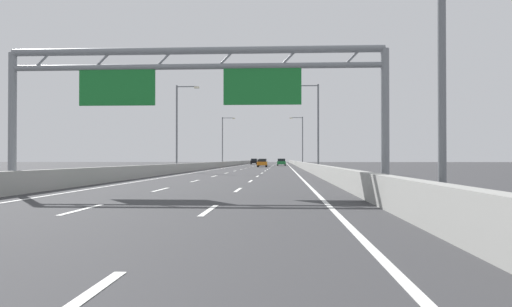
{
  "coord_description": "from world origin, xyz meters",
  "views": [
    {
      "loc": [
        3.83,
        -1.13,
        1.43
      ],
      "look_at": [
        0.86,
        54.57,
        2.05
      ],
      "focal_mm": 34.68,
      "sensor_mm": 36.0,
      "label": 1
    }
  ],
  "objects_px": {
    "silver_car": "(263,162)",
    "streetlamp_right_far": "(301,138)",
    "streetlamp_left_mid": "(179,123)",
    "green_car": "(281,162)",
    "sign_gantry": "(194,82)",
    "orange_car": "(262,163)",
    "streetlamp_left_far": "(224,138)",
    "streetlamp_right_mid": "(316,122)",
    "black_car": "(254,161)"
  },
  "relations": [
    {
      "from": "black_car",
      "to": "orange_car",
      "type": "bearing_deg",
      "value": -84.75
    },
    {
      "from": "sign_gantry",
      "to": "streetlamp_left_far",
      "type": "height_order",
      "value": "streetlamp_left_far"
    },
    {
      "from": "streetlamp_left_far",
      "to": "green_car",
      "type": "height_order",
      "value": "streetlamp_left_far"
    },
    {
      "from": "streetlamp_right_far",
      "to": "orange_car",
      "type": "relative_size",
      "value": 2.26
    },
    {
      "from": "sign_gantry",
      "to": "streetlamp_left_mid",
      "type": "height_order",
      "value": "streetlamp_left_mid"
    },
    {
      "from": "streetlamp_left_mid",
      "to": "sign_gantry",
      "type": "bearing_deg",
      "value": -76.93
    },
    {
      "from": "streetlamp_right_mid",
      "to": "black_car",
      "type": "bearing_deg",
      "value": 98.25
    },
    {
      "from": "orange_car",
      "to": "silver_car",
      "type": "bearing_deg",
      "value": 91.61
    },
    {
      "from": "streetlamp_left_mid",
      "to": "streetlamp_left_far",
      "type": "bearing_deg",
      "value": 90.0
    },
    {
      "from": "sign_gantry",
      "to": "streetlamp_right_mid",
      "type": "height_order",
      "value": "streetlamp_right_mid"
    },
    {
      "from": "streetlamp_right_mid",
      "to": "silver_car",
      "type": "relative_size",
      "value": 2.26
    },
    {
      "from": "silver_car",
      "to": "green_car",
      "type": "bearing_deg",
      "value": 27.16
    },
    {
      "from": "silver_car",
      "to": "streetlamp_right_far",
      "type": "bearing_deg",
      "value": -43.07
    },
    {
      "from": "green_car",
      "to": "streetlamp_left_far",
      "type": "bearing_deg",
      "value": -140.78
    },
    {
      "from": "streetlamp_right_far",
      "to": "silver_car",
      "type": "bearing_deg",
      "value": 136.93
    },
    {
      "from": "streetlamp_right_mid",
      "to": "streetlamp_left_far",
      "type": "height_order",
      "value": "same"
    },
    {
      "from": "streetlamp_right_mid",
      "to": "sign_gantry",
      "type": "bearing_deg",
      "value": -103.27
    },
    {
      "from": "sign_gantry",
      "to": "streetlamp_right_mid",
      "type": "xyz_separation_m",
      "value": [
        7.52,
        31.91,
        0.56
      ]
    },
    {
      "from": "orange_car",
      "to": "green_car",
      "type": "distance_m",
      "value": 15.83
    },
    {
      "from": "streetlamp_left_mid",
      "to": "black_car",
      "type": "bearing_deg",
      "value": 87.05
    },
    {
      "from": "streetlamp_left_mid",
      "to": "streetlamp_left_far",
      "type": "xyz_separation_m",
      "value": [
        0.0,
        41.24,
        0.0
      ]
    },
    {
      "from": "streetlamp_left_mid",
      "to": "silver_car",
      "type": "height_order",
      "value": "streetlamp_left_mid"
    },
    {
      "from": "orange_car",
      "to": "streetlamp_right_far",
      "type": "bearing_deg",
      "value": 41.39
    },
    {
      "from": "sign_gantry",
      "to": "streetlamp_right_far",
      "type": "relative_size",
      "value": 1.78
    },
    {
      "from": "sign_gantry",
      "to": "green_car",
      "type": "bearing_deg",
      "value": 87.42
    },
    {
      "from": "green_car",
      "to": "streetlamp_left_mid",
      "type": "bearing_deg",
      "value": -102.46
    },
    {
      "from": "black_car",
      "to": "streetlamp_right_far",
      "type": "bearing_deg",
      "value": -72.4
    },
    {
      "from": "streetlamp_right_mid",
      "to": "streetlamp_right_far",
      "type": "xyz_separation_m",
      "value": [
        0.0,
        41.24,
        0.0
      ]
    },
    {
      "from": "silver_car",
      "to": "black_car",
      "type": "xyz_separation_m",
      "value": [
        -3.4,
        27.62,
        0.02
      ]
    },
    {
      "from": "sign_gantry",
      "to": "orange_car",
      "type": "distance_m",
      "value": 66.9
    },
    {
      "from": "sign_gantry",
      "to": "orange_car",
      "type": "height_order",
      "value": "sign_gantry"
    },
    {
      "from": "streetlamp_right_far",
      "to": "silver_car",
      "type": "distance_m",
      "value": 11.41
    },
    {
      "from": "silver_car",
      "to": "streetlamp_right_mid",
      "type": "bearing_deg",
      "value": -81.05
    },
    {
      "from": "streetlamp_right_far",
      "to": "green_car",
      "type": "relative_size",
      "value": 2.32
    },
    {
      "from": "streetlamp_left_mid",
      "to": "orange_car",
      "type": "distance_m",
      "value": 36.01
    },
    {
      "from": "streetlamp_left_far",
      "to": "black_car",
      "type": "height_order",
      "value": "streetlamp_left_far"
    },
    {
      "from": "streetlamp_left_mid",
      "to": "streetlamp_right_mid",
      "type": "bearing_deg",
      "value": 0.0
    },
    {
      "from": "streetlamp_left_mid",
      "to": "streetlamp_right_far",
      "type": "height_order",
      "value": "same"
    },
    {
      "from": "streetlamp_left_mid",
      "to": "green_car",
      "type": "distance_m",
      "value": 51.74
    },
    {
      "from": "streetlamp_left_mid",
      "to": "streetlamp_left_far",
      "type": "height_order",
      "value": "same"
    },
    {
      "from": "orange_car",
      "to": "silver_car",
      "type": "relative_size",
      "value": 1.0
    },
    {
      "from": "black_car",
      "to": "streetlamp_right_mid",
      "type": "bearing_deg",
      "value": -81.75
    },
    {
      "from": "sign_gantry",
      "to": "orange_car",
      "type": "bearing_deg",
      "value": 89.76
    },
    {
      "from": "streetlamp_left_far",
      "to": "black_car",
      "type": "distance_m",
      "value": 35.26
    },
    {
      "from": "streetlamp_left_far",
      "to": "silver_car",
      "type": "bearing_deg",
      "value": 44.24
    },
    {
      "from": "green_car",
      "to": "black_car",
      "type": "xyz_separation_m",
      "value": [
        -7.2,
        25.66,
        0.01
      ]
    },
    {
      "from": "sign_gantry",
      "to": "streetlamp_left_mid",
      "type": "distance_m",
      "value": 32.76
    },
    {
      "from": "green_car",
      "to": "black_car",
      "type": "distance_m",
      "value": 26.66
    },
    {
      "from": "streetlamp_left_mid",
      "to": "orange_car",
      "type": "xyz_separation_m",
      "value": [
        7.69,
        34.87,
        -4.68
      ]
    },
    {
      "from": "streetlamp_left_mid",
      "to": "black_car",
      "type": "distance_m",
      "value": 76.22
    }
  ]
}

